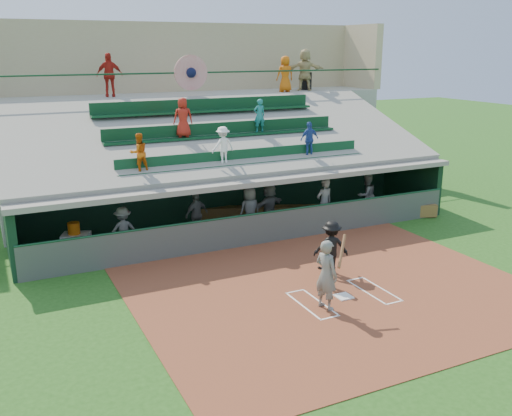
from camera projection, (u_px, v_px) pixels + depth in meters
name	position (u px, v px, depth m)	size (l,w,h in m)	color
ground	(343.00, 298.00, 15.68)	(100.00, 100.00, 0.00)	#1F4E15
dirt_slab	(333.00, 291.00, 16.11)	(11.00, 9.00, 0.02)	brown
home_plate	(344.00, 296.00, 15.67)	(0.43, 0.43, 0.03)	white
batters_box_chalk	(344.00, 297.00, 15.67)	(2.65, 1.85, 0.01)	white
dugout_floor	(242.00, 229.00, 21.52)	(16.00, 3.50, 0.04)	gray
concourse_slab	(182.00, 144.00, 26.75)	(20.00, 3.00, 4.60)	#98978A
grandstand	(205.00, 155.00, 24.17)	(20.40, 10.40, 7.80)	#4B504B
batter_at_plate	(326.00, 274.00, 14.76)	(0.94, 0.81, 1.95)	#5C5F59
catcher	(326.00, 268.00, 16.20)	(0.55, 0.43, 1.13)	black
home_umpire	(331.00, 247.00, 17.21)	(1.05, 0.60, 1.62)	black
dugout_bench	(232.00, 213.00, 22.70)	(16.50, 0.50, 0.50)	brown
white_table	(77.00, 245.00, 18.64)	(0.87, 0.65, 0.76)	silver
water_cooler	(74.00, 228.00, 18.44)	(0.39, 0.39, 0.39)	#CA5D0B
dugout_player_a	(123.00, 230.00, 18.85)	(1.01, 0.58, 1.56)	#60625C
dugout_player_b	(197.00, 214.00, 20.49)	(0.96, 0.40, 1.64)	#61635E
dugout_player_c	(250.00, 211.00, 20.77)	(0.85, 0.55, 1.74)	#585B56
dugout_player_d	(269.00, 206.00, 21.34)	(1.63, 0.52, 1.76)	#545652
dugout_player_e	(324.00, 203.00, 21.43)	(0.70, 0.46, 1.91)	#5B5E58
dugout_player_f	(366.00, 195.00, 22.92)	(0.85, 0.66, 1.75)	#5E605A
trash_bin	(306.00, 81.00, 28.53)	(0.57, 0.57, 0.85)	black
concourse_staff_a	(110.00, 75.00, 24.21)	(1.08, 0.45, 1.84)	#B51D14
concourse_staff_b	(285.00, 74.00, 27.02)	(0.82, 0.53, 1.68)	#D25E0C
concourse_staff_c	(305.00, 70.00, 27.85)	(1.85, 0.59, 1.99)	tan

